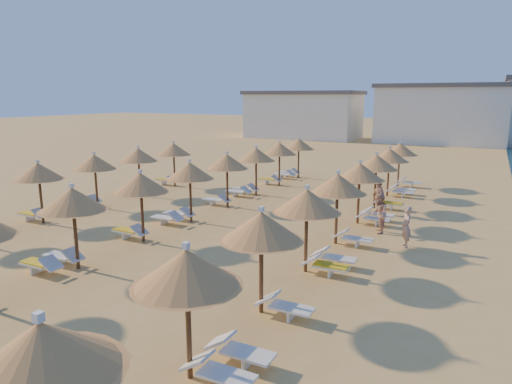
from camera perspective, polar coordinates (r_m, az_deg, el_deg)
The scene contains 9 objects.
ground at distance 18.16m, azimuth -1.84°, elevation -6.77°, with size 220.00×220.00×0.00m, color tan.
hotel_blocks at distance 62.04m, azimuth 22.16°, elevation 9.10°, with size 47.99×10.54×8.10m.
parasol_row_east at distance 16.57m, azimuth 8.45°, elevation -0.12°, with size 2.30×32.39×2.98m.
parasol_row_west at distance 19.92m, azimuth -11.06°, elevation 1.82°, with size 2.30×32.39×2.98m.
parasol_row_inland at distance 24.08m, azimuth -22.41°, elevation 2.86°, with size 2.30×19.01×2.98m.
loungers at distance 19.32m, azimuth -6.98°, elevation -4.62°, with size 16.02×30.64×0.66m.
beachgoer_c at distance 23.57m, azimuth 15.05°, elevation -0.61°, with size 1.02×0.42×1.74m, color tan.
beachgoer_b at distance 20.30m, azimuth 15.12°, elevation -2.59°, with size 0.85×0.66×1.75m, color tan.
beachgoer_a at distance 18.75m, azimuth 18.25°, elevation -4.17°, with size 0.59×0.39×1.63m, color tan.
Camera 1 is at (8.38, -15.02, 5.82)m, focal length 32.00 mm.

